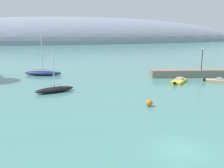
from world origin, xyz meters
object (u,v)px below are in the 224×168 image
at_px(sailboat_navy_outer_mooring, 43,73).
at_px(motorboat_sand_alongside_breakwater, 216,81).
at_px(mooring_buoy_orange, 149,103).
at_px(motorboat_yellow_foreground, 179,81).
at_px(sailboat_black_near_shore, 55,89).
at_px(harbor_lamp_post, 202,57).

distance_m(sailboat_navy_outer_mooring, motorboat_sand_alongside_breakwater, 36.34).
bearing_deg(mooring_buoy_orange, motorboat_yellow_foreground, 45.95).
xyz_separation_m(sailboat_black_near_shore, sailboat_navy_outer_mooring, (-1.38, 16.55, 0.10)).
distance_m(sailboat_black_near_shore, mooring_buoy_orange, 16.32).
distance_m(motorboat_sand_alongside_breakwater, mooring_buoy_orange, 21.07).
bearing_deg(harbor_lamp_post, sailboat_navy_outer_mooring, 159.64).
height_order(mooring_buoy_orange, harbor_lamp_post, harbor_lamp_post).
bearing_deg(harbor_lamp_post, motorboat_yellow_foreground, -154.45).
height_order(sailboat_navy_outer_mooring, motorboat_yellow_foreground, sailboat_navy_outer_mooring).
xyz_separation_m(sailboat_navy_outer_mooring, motorboat_sand_alongside_breakwater, (31.52, -18.07, -0.20)).
bearing_deg(sailboat_black_near_shore, sailboat_navy_outer_mooring, 79.80).
distance_m(sailboat_black_near_shore, harbor_lamp_post, 31.69).
xyz_separation_m(motorboat_yellow_foreground, motorboat_sand_alongside_breakwater, (6.60, -2.39, 0.07)).
height_order(motorboat_sand_alongside_breakwater, harbor_lamp_post, harbor_lamp_post).
height_order(sailboat_black_near_shore, motorboat_sand_alongside_breakwater, sailboat_black_near_shore).
bearing_deg(harbor_lamp_post, sailboat_black_near_shore, -171.79).
relative_size(motorboat_sand_alongside_breakwater, harbor_lamp_post, 0.81).
relative_size(sailboat_navy_outer_mooring, mooring_buoy_orange, 10.94).
height_order(sailboat_navy_outer_mooring, mooring_buoy_orange, sailboat_navy_outer_mooring).
distance_m(sailboat_black_near_shore, motorboat_yellow_foreground, 23.56).
bearing_deg(motorboat_sand_alongside_breakwater, sailboat_black_near_shore, -145.10).
relative_size(sailboat_black_near_shore, motorboat_sand_alongside_breakwater, 1.81).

